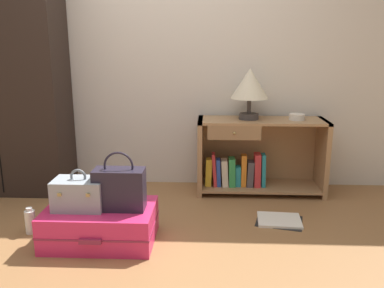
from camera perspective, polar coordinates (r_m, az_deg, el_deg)
name	(u,v)px	position (r m, az deg, el deg)	size (l,w,h in m)	color
ground_plane	(134,259)	(2.63, -8.19, -15.87)	(9.00, 9.00, 0.00)	olive
back_wall	(160,44)	(3.77, -4.59, 13.89)	(6.40, 0.10, 2.60)	beige
wardrobe	(4,75)	(3.89, -25.04, 8.78)	(1.02, 0.47, 2.08)	black
bookshelf	(255,157)	(3.64, 8.86, -1.82)	(1.12, 0.40, 0.67)	#A37A51
table_lamp	(250,85)	(3.51, 8.17, 8.24)	(0.32, 0.32, 0.44)	#3D3838
bowl	(297,117)	(3.59, 14.61, 3.73)	(0.13, 0.13, 0.05)	silver
suitcase_large	(101,224)	(2.84, -12.77, -11.00)	(0.73, 0.50, 0.24)	#DB2860
train_case	(79,194)	(2.77, -15.64, -6.80)	(0.33, 0.22, 0.27)	#8E99A3
handbag	(120,188)	(2.69, -10.21, -6.19)	(0.33, 0.16, 0.39)	#231E2D
bottle	(30,221)	(3.11, -21.90, -10.10)	(0.07, 0.07, 0.19)	white
open_book_on_floor	(279,220)	(3.16, 12.24, -10.51)	(0.39, 0.35, 0.02)	white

